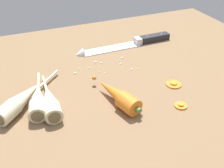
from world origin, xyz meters
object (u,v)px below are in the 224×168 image
parsnip_front (50,101)px  parsnip_mid_left (38,99)px  carrot_slice_stray_mid (181,105)px  parsnip_mid_right (21,100)px  chefs_knife (123,45)px  whole_carrot (118,95)px  carrot_slice_stray_near (174,84)px

parsnip_front → parsnip_mid_left: bearing=143.2°
carrot_slice_stray_mid → parsnip_mid_right: bearing=157.7°
chefs_knife → parsnip_mid_left: parsnip_mid_left is taller
whole_carrot → parsnip_mid_left: 19.07cm
carrot_slice_stray_near → carrot_slice_stray_mid: 9.28cm
carrot_slice_stray_near → parsnip_mid_left: bearing=172.6°
chefs_knife → parsnip_mid_right: bearing=-149.7°
whole_carrot → parsnip_mid_left: whole_carrot is taller
parsnip_mid_right → parsnip_front: bearing=-27.1°
carrot_slice_stray_near → carrot_slice_stray_mid: size_ratio=1.32×
chefs_knife → whole_carrot: 31.26cm
chefs_knife → carrot_slice_stray_mid: (-0.64, -35.17, -0.29)cm
carrot_slice_stray_near → parsnip_mid_right: bearing=171.5°
parsnip_mid_left → parsnip_mid_right: (-3.60, 1.25, -0.00)cm
whole_carrot → parsnip_front: whole_carrot is taller
parsnip_front → parsnip_mid_right: same height
parsnip_front → carrot_slice_stray_near: 32.60cm
whole_carrot → parsnip_mid_right: bearing=161.8°
parsnip_mid_right → carrot_slice_stray_mid: 37.84cm
chefs_knife → parsnip_mid_right: parsnip_mid_right is taller
parsnip_mid_left → carrot_slice_stray_mid: (31.37, -13.11, -1.62)cm
whole_carrot → carrot_slice_stray_mid: size_ratio=5.76×
parsnip_mid_right → carrot_slice_stray_mid: bearing=-22.3°
whole_carrot → carrot_slice_stray_mid: (13.24, -7.20, -1.74)cm
carrot_slice_stray_near → carrot_slice_stray_mid: bearing=-112.7°
parsnip_front → parsnip_mid_left: 3.13cm
chefs_knife → parsnip_front: size_ratio=1.77×
parsnip_mid_left → parsnip_front: bearing=-36.8°
chefs_knife → parsnip_front: parsnip_front is taller
parsnip_mid_left → carrot_slice_stray_near: parsnip_mid_left is taller
parsnip_front → carrot_slice_stray_mid: size_ratio=6.32×
parsnip_mid_left → carrot_slice_stray_near: bearing=-7.4°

